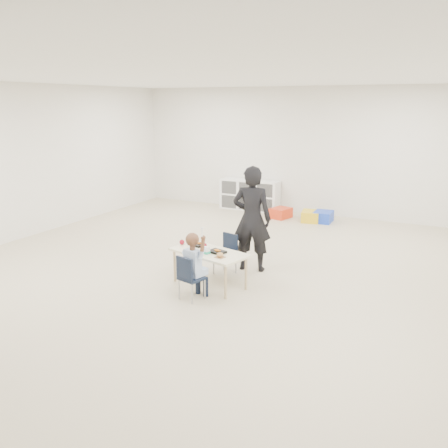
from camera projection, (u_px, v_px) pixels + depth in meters
The scene contains 16 objects.
room at pixel (208, 180), 6.63m from camera, with size 9.00×9.02×2.80m.
table at pixel (209, 268), 6.47m from camera, with size 1.17×0.79×0.49m.
chair_near at pixel (192, 277), 6.01m from camera, with size 0.29×0.27×0.59m, color black, non-canonical shape.
chair_far at pixel (225, 255), 6.91m from camera, with size 0.29×0.27×0.59m, color black, non-canonical shape.
child at pixel (192, 265), 5.97m from camera, with size 0.39×0.39×0.93m, color #ABC8E7, non-canonical shape.
lunch_tray_near at pixel (217, 252), 6.35m from camera, with size 0.22×0.16×0.03m, color black.
lunch_tray_far at pixel (197, 244), 6.68m from camera, with size 0.22×0.16×0.03m, color black.
milk_carton at pixel (206, 251), 6.28m from camera, with size 0.07×0.07×0.10m, color white.
bread_roll at pixel (220, 255), 6.15m from camera, with size 0.09×0.09×0.07m, color #B7844B.
apple_near at pixel (204, 246), 6.55m from camera, with size 0.07×0.07×0.07m, color maroon.
apple_far at pixel (182, 242), 6.71m from camera, with size 0.07×0.07×0.07m, color maroon.
cubby_shelf at pixel (250, 195), 11.12m from camera, with size 1.40×0.40×0.70m, color white.
adult at pixel (252, 219), 6.97m from camera, with size 0.57×0.38×1.57m, color black.
bin_red at pixel (281, 213), 10.34m from camera, with size 0.35×0.45×0.22m, color red.
bin_yellow at pixel (311, 216), 10.03m from camera, with size 0.36×0.46×0.23m, color gold.
bin_blue at pixel (323, 217), 9.98m from camera, with size 0.36×0.47×0.23m, color blue.
Camera 1 is at (3.14, -5.78, 2.44)m, focal length 38.00 mm.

